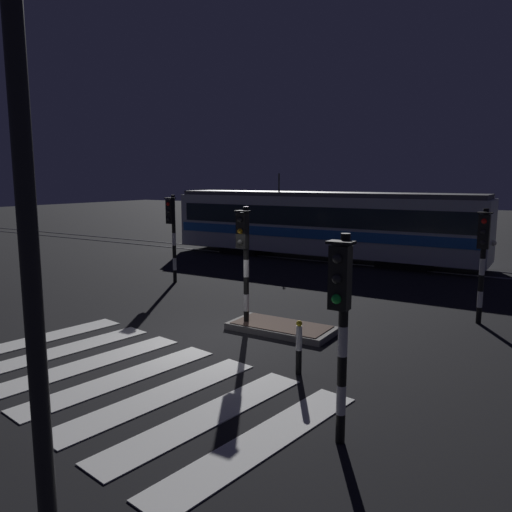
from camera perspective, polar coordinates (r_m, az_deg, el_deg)
The scene contains 11 objects.
ground_plane at distance 12.19m, azimuth -5.85°, elevation -9.74°, with size 120.00×120.00×0.00m, color black.
rail_near at distance 22.83m, azimuth 13.14°, elevation -1.13°, with size 80.00×0.12×0.03m, color #59595E.
rail_far at distance 24.18m, azimuth 14.22°, elevation -0.62°, with size 80.00×0.12×0.03m, color #59595E.
crosswalk_zebra at distance 10.34m, azimuth -15.12°, elevation -13.43°, with size 8.45×5.47×0.02m.
traffic_island at distance 12.91m, azimuth 2.94°, elevation -8.22°, with size 2.71×1.27×0.18m.
traffic_light_corner_near_right at distance 7.13m, azimuth 9.75°, elevation -6.01°, with size 0.36×0.42×3.12m.
traffic_light_corner_far_right at distance 14.39m, azimuth 24.60°, elevation 0.76°, with size 0.36×0.42×3.11m.
traffic_light_median_centre at distance 12.67m, azimuth -1.36°, elevation 0.78°, with size 0.36×0.42×3.18m.
traffic_light_corner_far_left at distance 18.71m, azimuth -9.61°, elevation 3.48°, with size 0.36×0.42×3.29m.
tram at distance 24.31m, azimuth 7.35°, elevation 3.74°, with size 15.44×2.58×4.15m.
bollard_island_edge at distance 10.08m, azimuth 4.94°, elevation -10.39°, with size 0.12×0.12×1.11m.
Camera 1 is at (7.07, -9.14, 3.87)m, focal length 34.88 mm.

